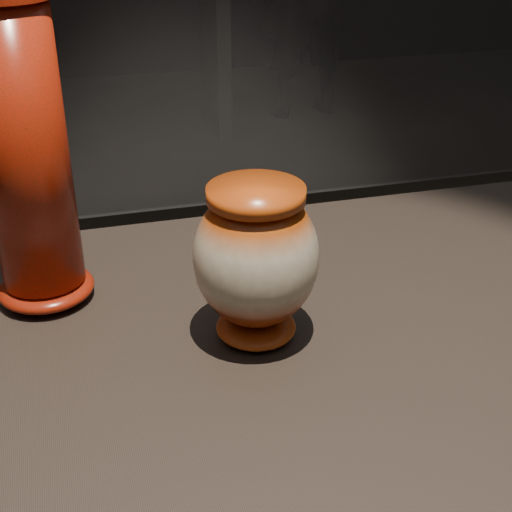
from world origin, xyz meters
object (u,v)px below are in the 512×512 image
Objects in this scene: display_plinth at (335,496)px; back_shelf at (64,30)px; main_vase at (256,259)px; tall_vase at (26,163)px.

back_shelf is (-0.26, 3.53, 0.01)m from display_plinth.
display_plinth is 0.40m from main_vase.
tall_vase reaches higher than back_shelf.
display_plinth is 1.00× the size of back_shelf.
back_shelf is at bearing 88.34° from tall_vase.
back_shelf is (0.10, 3.33, -0.46)m from tall_vase.
display_plinth is 9.97× the size of main_vase.
main_vase is 0.50× the size of tall_vase.
main_vase is (-0.11, 0.04, 0.38)m from display_plinth.
tall_vase is at bearing -91.66° from back_shelf.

